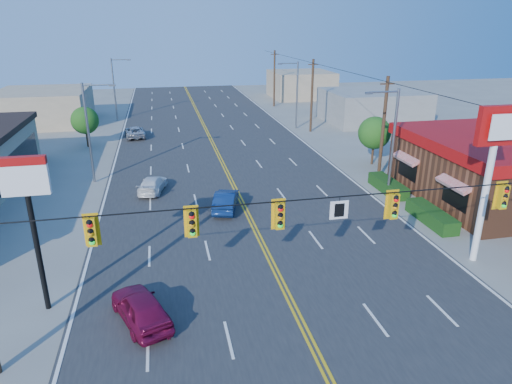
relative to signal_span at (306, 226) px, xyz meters
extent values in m
plane|color=gray|center=(0.12, 0.00, -4.89)|extent=(160.00, 160.00, 0.00)
cube|color=#2D2D30|center=(0.12, 20.00, -4.86)|extent=(20.00, 120.00, 0.06)
cylinder|color=black|center=(0.12, 0.00, 1.11)|extent=(24.00, 0.05, 0.05)
cube|color=white|center=(1.32, 0.00, 0.56)|extent=(0.75, 0.04, 0.75)
cube|color=#D89E0C|center=(-7.88, 0.00, 0.54)|extent=(0.55, 0.34, 1.25)
cube|color=#D89E0C|center=(-4.38, 0.00, 0.54)|extent=(0.55, 0.34, 1.25)
cube|color=#D89E0C|center=(-1.08, 0.00, 0.54)|extent=(0.55, 0.34, 1.25)
cube|color=#D89E0C|center=(3.62, 0.00, 0.54)|extent=(0.55, 0.34, 1.25)
cube|color=#D89E0C|center=(8.62, 0.00, 0.54)|extent=(0.55, 0.34, 1.25)
cube|color=#194214|center=(11.62, 12.00, -4.44)|extent=(1.20, 9.00, 0.90)
cylinder|color=white|center=(11.12, 4.00, -1.39)|extent=(0.36, 0.36, 7.00)
cube|color=#A50C0C|center=(11.12, 4.00, 2.61)|extent=(2.20, 0.36, 2.00)
cylinder|color=black|center=(-10.88, 4.00, -1.89)|extent=(0.24, 0.24, 6.00)
cube|color=white|center=(-10.88, 4.00, 1.31)|extent=(1.90, 0.30, 1.30)
cylinder|color=gray|center=(11.12, 14.00, -0.89)|extent=(0.20, 0.20, 8.00)
cylinder|color=gray|center=(10.02, 14.00, 2.91)|extent=(2.20, 0.12, 0.12)
cube|color=gray|center=(8.92, 14.00, 2.86)|extent=(0.50, 0.25, 0.15)
cylinder|color=gray|center=(11.12, 38.00, -0.89)|extent=(0.20, 0.20, 8.00)
cylinder|color=gray|center=(10.02, 38.00, 2.91)|extent=(2.20, 0.12, 0.12)
cube|color=gray|center=(8.92, 38.00, 2.86)|extent=(0.50, 0.25, 0.15)
cylinder|color=gray|center=(-10.88, 22.00, -0.89)|extent=(0.20, 0.20, 8.00)
cylinder|color=gray|center=(-9.78, 22.00, 2.91)|extent=(2.20, 0.12, 0.12)
cube|color=gray|center=(-8.68, 22.00, 2.86)|extent=(0.50, 0.25, 0.15)
cylinder|color=gray|center=(-10.88, 48.00, -0.89)|extent=(0.20, 0.20, 8.00)
cylinder|color=gray|center=(-9.78, 48.00, 2.91)|extent=(2.20, 0.12, 0.12)
cube|color=gray|center=(-8.68, 48.00, 2.86)|extent=(0.50, 0.25, 0.15)
cylinder|color=#47301E|center=(12.32, 18.00, -0.69)|extent=(0.28, 0.28, 8.40)
cylinder|color=#47301E|center=(12.32, 36.00, -0.69)|extent=(0.28, 0.28, 8.40)
cylinder|color=#47301E|center=(12.32, 54.00, -0.69)|extent=(0.28, 0.28, 8.40)
cylinder|color=#47301E|center=(13.62, 22.00, -3.84)|extent=(0.20, 0.20, 2.10)
sphere|color=#235B19|center=(13.62, 22.00, -1.95)|extent=(2.94, 2.94, 2.94)
cylinder|color=#47301E|center=(-12.88, 34.00, -3.89)|extent=(0.20, 0.20, 2.00)
sphere|color=#235B19|center=(-12.88, 34.00, -2.09)|extent=(2.80, 2.80, 2.80)
cube|color=gray|center=(22.12, 40.00, -2.89)|extent=(12.00, 10.00, 4.00)
cube|color=tan|center=(-19.88, 48.00, -2.79)|extent=(11.00, 12.00, 4.20)
cube|color=tan|center=(19.12, 62.00, -2.69)|extent=(10.00, 10.00, 4.40)
imported|color=maroon|center=(-6.64, 2.00, -4.18)|extent=(3.05, 4.45, 1.41)
imported|color=navy|center=(-1.19, 13.85, -4.21)|extent=(2.45, 4.31, 1.34)
imported|color=white|center=(-6.17, 18.57, -4.30)|extent=(2.57, 4.32, 1.17)
imported|color=#BBBAC0|center=(-8.16, 37.16, -4.27)|extent=(2.50, 4.62, 1.23)
camera|label=1|loc=(-5.23, -15.34, 7.40)|focal=32.00mm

